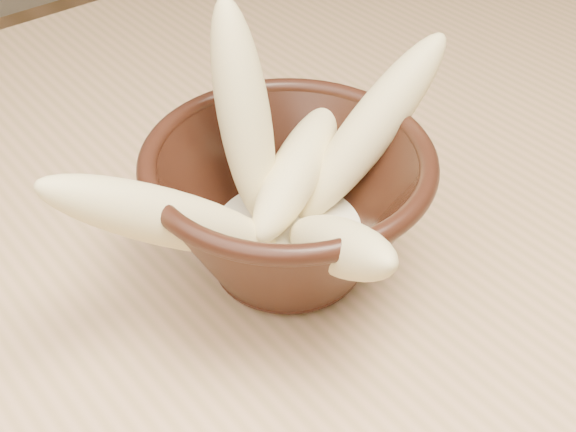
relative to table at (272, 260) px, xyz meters
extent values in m
cube|color=tan|center=(0.00, 0.00, 0.06)|extent=(1.20, 0.80, 0.04)
cylinder|color=#A68353|center=(0.54, 0.34, -0.32)|extent=(0.05, 0.05, 0.71)
cylinder|color=black|center=(-0.05, -0.08, 0.08)|extent=(0.08, 0.08, 0.01)
cylinder|color=black|center=(-0.05, -0.08, 0.10)|extent=(0.08, 0.08, 0.01)
torus|color=black|center=(-0.05, -0.08, 0.18)|extent=(0.19, 0.19, 0.01)
cylinder|color=beige|center=(-0.05, -0.08, 0.11)|extent=(0.11, 0.11, 0.01)
ellipsoid|color=#F2DB8F|center=(-0.05, -0.04, 0.19)|extent=(0.06, 0.10, 0.16)
ellipsoid|color=#F2DB8F|center=(-0.13, -0.07, 0.17)|extent=(0.16, 0.07, 0.12)
ellipsoid|color=#F2DB8F|center=(0.02, -0.08, 0.17)|extent=(0.14, 0.04, 0.13)
ellipsoid|color=#F2DB8F|center=(-0.03, -0.07, 0.15)|extent=(0.14, 0.10, 0.06)
ellipsoid|color=#F2DB8F|center=(-0.06, -0.15, 0.16)|extent=(0.07, 0.14, 0.10)
camera|label=1|loc=(-0.31, -0.41, 0.48)|focal=50.00mm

